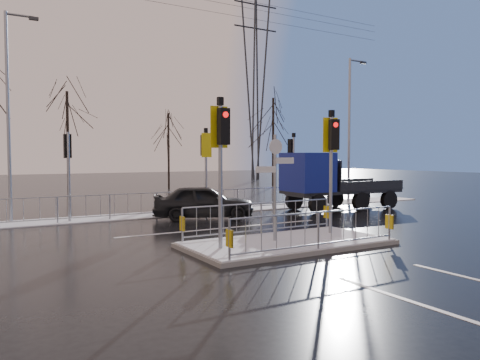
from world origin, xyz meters
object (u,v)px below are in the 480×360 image
traffic_island (287,232)px  car_far_lane (204,202)px  flatbed_truck (322,180)px  street_lamp_left (10,108)px  street_lamp_right (350,124)px

traffic_island → car_far_lane: 6.41m
flatbed_truck → street_lamp_left: 13.77m
traffic_island → street_lamp_right: street_lamp_right is taller
flatbed_truck → street_lamp_right: (3.99, 2.31, 2.93)m
car_far_lane → flatbed_truck: flatbed_truck is taller
traffic_island → street_lamp_left: size_ratio=0.73×
flatbed_truck → street_lamp_right: street_lamp_right is taller
traffic_island → flatbed_truck: 9.10m
traffic_island → car_far_lane: size_ratio=1.45×
car_far_lane → street_lamp_left: street_lamp_left is taller
traffic_island → flatbed_truck: bearing=43.1°
flatbed_truck → street_lamp_left: size_ratio=0.74×
traffic_island → flatbed_truck: traffic_island is taller
flatbed_truck → street_lamp_right: bearing=30.1°
flatbed_truck → street_lamp_left: street_lamp_left is taller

